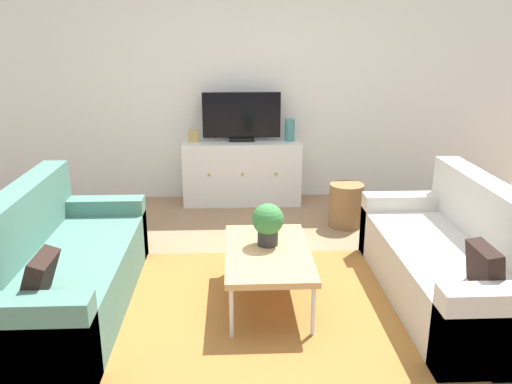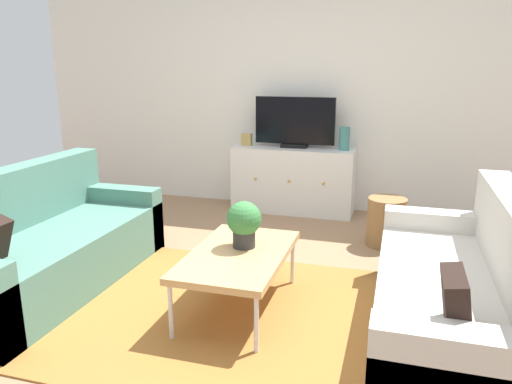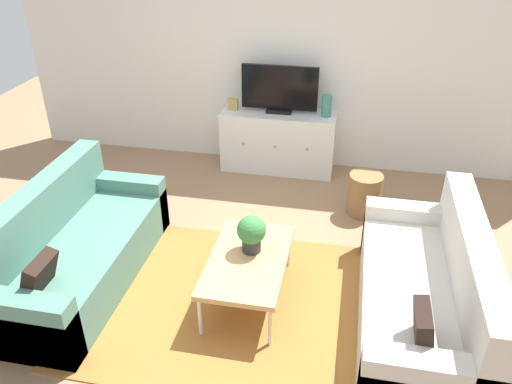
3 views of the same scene
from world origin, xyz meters
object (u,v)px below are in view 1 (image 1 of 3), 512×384
Objects in this scene: flat_screen_tv at (242,117)px; wicker_basket at (346,205)px; potted_plant at (268,222)px; mantel_clock at (193,136)px; couch_right_side at (460,265)px; tv_console at (242,172)px; glass_vase at (290,130)px; coffee_table at (268,254)px; couch_left_side at (54,273)px.

flat_screen_tv reaches higher than wicker_basket.
mantel_clock reaches higher than potted_plant.
flat_screen_tv is (-1.52, 2.39, 0.69)m from couch_right_side.
flat_screen_tv is (0.00, 0.02, 0.62)m from tv_console.
coffee_table is at bearing -99.69° from glass_vase.
potted_plant is 2.39× the size of mantel_clock.
mantel_clock is (-0.53, 0.00, 0.42)m from tv_console.
couch_right_side reaches higher than potted_plant.
mantel_clock is (-0.68, 2.22, 0.20)m from potted_plant.
coffee_table is 2.43m from flat_screen_tv.
couch_right_side is at bearing -57.62° from flat_screen_tv.
mantel_clock is at bearing 70.90° from couch_left_side.
potted_plant reaches higher than tv_console.
glass_vase is 1.13m from wicker_basket.
glass_vase is at bearing 51.47° from couch_left_side.
coffee_table is (-1.38, 0.05, 0.09)m from couch_right_side.
mantel_clock is at bearing 130.84° from couch_right_side.
flat_screen_tv is at bearing 90.00° from tv_console.
flat_screen_tv reaches higher than glass_vase.
couch_right_side is 14.54× the size of mantel_clock.
wicker_basket is at bearing 33.18° from couch_left_side.
coffee_table is 3.28× the size of potted_plant.
glass_vase reaches higher than mantel_clock.
tv_console is at bearing -90.00° from flat_screen_tv.
potted_plant is at bearing -86.33° from flat_screen_tv.
coffee_table is 2.40m from glass_vase.
coffee_table is at bearing -86.62° from tv_console.
flat_screen_tv is at bearing 2.14° from mantel_clock.
potted_plant is (-1.37, 0.15, 0.29)m from couch_right_side.
glass_vase is at bearing 0.00° from mantel_clock.
glass_vase is 0.56× the size of wicker_basket.
glass_vase is at bearing -2.14° from flat_screen_tv.
couch_left_side and couch_right_side have the same top height.
flat_screen_tv reaches higher than couch_right_side.
couch_right_side is 4.35× the size of wicker_basket.
potted_plant is 0.36× the size of flat_screen_tv.
couch_left_side reaches higher than mantel_clock.
glass_vase is (0.40, 2.33, 0.46)m from coffee_table.
flat_screen_tv is 0.57m from mantel_clock.
wicker_basket is (0.49, -0.82, -0.61)m from glass_vase.
couch_right_side is 2.92m from flat_screen_tv.
couch_left_side is at bearing -119.53° from flat_screen_tv.
mantel_clock reaches higher than wicker_basket.
couch_left_side is 2.88m from couch_right_side.
tv_console is 0.68m from mantel_clock.
wicker_basket is (0.88, 1.40, -0.36)m from potted_plant.
couch_left_side is 2.85m from wicker_basket.
glass_vase is at bearing 80.03° from potted_plant.
potted_plant is at bearing -99.97° from glass_vase.
tv_console is 10.07× the size of mantel_clock.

